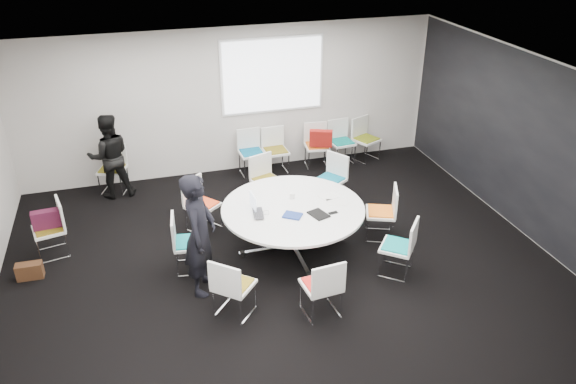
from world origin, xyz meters
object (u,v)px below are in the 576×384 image
object	(u,v)px
chair_back_a	(252,161)
chair_back_d	(341,150)
chair_person_back	(114,178)
person_main	(200,235)
chair_back_c	(317,154)
chair_spare_left	(52,239)
brown_bag	(30,271)
chair_ring_g	(321,296)
chair_ring_e	(190,253)
laptop	(262,214)
cup	(292,196)
chair_ring_c	(267,189)
chair_back_e	(365,147)
chair_ring_f	(234,296)
chair_ring_h	(397,257)
chair_ring_b	(330,188)
maroon_bag	(46,219)
conference_table	(293,219)
chair_back_b	(276,159)
person_back	(110,156)
chair_ring_d	(203,214)
chair_ring_a	(381,222)

from	to	relation	value
chair_back_a	chair_back_d	world-z (taller)	same
chair_person_back	person_main	distance (m)	3.61
chair_back_c	chair_spare_left	distance (m)	5.20
brown_bag	chair_person_back	bearing A→B (deg)	63.34
chair_ring_g	person_main	world-z (taller)	person_main
chair_ring_e	laptop	bearing A→B (deg)	97.94
laptop	cup	distance (m)	0.67
chair_person_back	chair_ring_c	bearing A→B (deg)	173.74
chair_back_e	chair_person_back	distance (m)	5.01
chair_ring_f	chair_ring_h	xyz separation A→B (m)	(2.43, 0.22, 0.00)
chair_ring_b	maroon_bag	bearing A→B (deg)	60.72
chair_spare_left	person_main	world-z (taller)	person_main
conference_table	cup	size ratio (longest dim) A/B	23.89
chair_back_b	chair_back_e	size ratio (longest dim) A/B	1.00
person_back	laptop	world-z (taller)	person_back
chair_ring_f	chair_back_c	size ratio (longest dim) A/B	1.00
chair_ring_b	chair_ring_d	xyz separation A→B (m)	(-2.30, -0.27, 0.00)
chair_ring_g	chair_ring_f	bearing A→B (deg)	158.16
chair_back_c	brown_bag	world-z (taller)	chair_back_c
chair_ring_d	cup	xyz separation A→B (m)	(1.31, -0.69, 0.50)
chair_ring_h	chair_back_a	distance (m)	4.00
chair_back_b	chair_ring_c	bearing A→B (deg)	65.70
chair_back_e	person_main	size ratio (longest dim) A/B	0.50
chair_ring_e	chair_ring_h	world-z (taller)	same
maroon_bag	chair_ring_a	bearing A→B (deg)	-10.70
person_main	chair_ring_e	bearing A→B (deg)	34.88
chair_ring_d	chair_ring_e	xyz separation A→B (m)	(-0.36, -1.05, 0.00)
chair_ring_a	brown_bag	distance (m)	5.28
chair_ring_b	chair_ring_e	bearing A→B (deg)	82.68
chair_back_d	chair_spare_left	size ratio (longest dim) A/B	1.00
chair_back_d	person_back	size ratio (longest dim) A/B	0.57
conference_table	chair_ring_h	bearing A→B (deg)	-39.73
chair_ring_d	chair_spare_left	world-z (taller)	same
chair_ring_f	chair_ring_b	bearing A→B (deg)	89.62
chair_back_a	chair_back_e	xyz separation A→B (m)	(2.40, -0.00, 0.00)
chair_ring_a	chair_ring_g	world-z (taller)	same
brown_bag	cup	bearing A→B (deg)	-0.80
chair_ring_a	chair_ring_d	world-z (taller)	same
chair_back_e	laptop	size ratio (longest dim) A/B	2.47
chair_back_e	chair_person_back	world-z (taller)	same
chair_ring_a	laptop	size ratio (longest dim) A/B	2.47
person_main	cup	xyz separation A→B (m)	(1.55, 0.88, -0.11)
chair_spare_left	person_main	size ratio (longest dim) A/B	0.50
chair_ring_f	person_back	xyz separation A→B (m)	(-1.43, 3.85, 0.50)
chair_ring_e	chair_spare_left	xyz separation A→B (m)	(-1.94, 0.96, 0.00)
laptop	cup	world-z (taller)	cup
brown_bag	person_main	bearing A→B (deg)	-21.73
chair_ring_a	chair_ring_g	size ratio (longest dim) A/B	1.00
chair_ring_h	laptop	xyz separation A→B (m)	(-1.75, 0.96, 0.47)
chair_person_back	maroon_bag	xyz separation A→B (m)	(-0.95, -1.89, 0.34)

